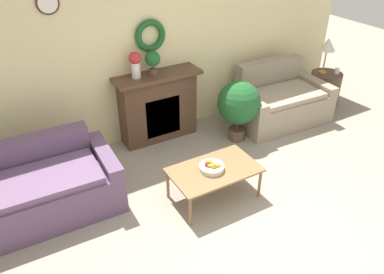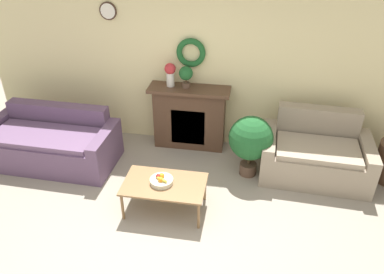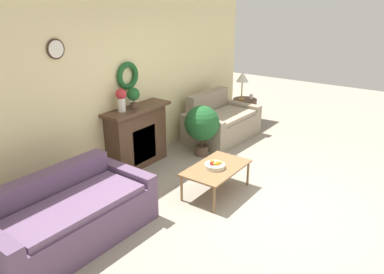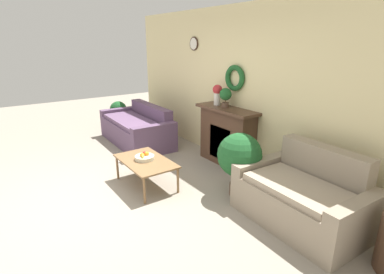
# 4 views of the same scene
# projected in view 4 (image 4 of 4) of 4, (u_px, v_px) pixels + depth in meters

# --- Properties ---
(ground_plane) EXTENTS (16.00, 16.00, 0.00)m
(ground_plane) POSITION_uv_depth(u_px,v_px,m) (101.00, 203.00, 4.10)
(ground_plane) COLOR gray
(wall_back) EXTENTS (6.80, 0.15, 2.70)m
(wall_back) POSITION_uv_depth(u_px,v_px,m) (241.00, 88.00, 5.08)
(wall_back) COLOR beige
(wall_back) RESTS_ON ground_plane
(fireplace) EXTENTS (1.25, 0.41, 1.03)m
(fireplace) POSITION_uv_depth(u_px,v_px,m) (227.00, 136.00, 5.29)
(fireplace) COLOR #4C3323
(fireplace) RESTS_ON ground_plane
(couch_left) EXTENTS (1.96, 0.98, 0.80)m
(couch_left) POSITION_uv_depth(u_px,v_px,m) (137.00, 129.00, 6.46)
(couch_left) COLOR #604766
(couch_left) RESTS_ON ground_plane
(loveseat_right) EXTENTS (1.54, 1.01, 0.91)m
(loveseat_right) POSITION_uv_depth(u_px,v_px,m) (303.00, 197.00, 3.62)
(loveseat_right) COLOR gray
(loveseat_right) RESTS_ON ground_plane
(coffee_table) EXTENTS (1.03, 0.62, 0.41)m
(coffee_table) POSITION_uv_depth(u_px,v_px,m) (146.00, 162.00, 4.50)
(coffee_table) COLOR olive
(coffee_table) RESTS_ON ground_plane
(fruit_bowl) EXTENTS (0.29, 0.29, 0.11)m
(fruit_bowl) POSITION_uv_depth(u_px,v_px,m) (145.00, 157.00, 4.51)
(fruit_bowl) COLOR beige
(fruit_bowl) RESTS_ON coffee_table
(vase_on_mantel_left) EXTENTS (0.17, 0.17, 0.36)m
(vase_on_mantel_left) POSITION_uv_depth(u_px,v_px,m) (217.00, 93.00, 5.30)
(vase_on_mantel_left) COLOR silver
(vase_on_mantel_left) RESTS_ON fireplace
(potted_plant_on_mantel) EXTENTS (0.21, 0.21, 0.33)m
(potted_plant_on_mantel) POSITION_uv_depth(u_px,v_px,m) (226.00, 95.00, 5.10)
(potted_plant_on_mantel) COLOR brown
(potted_plant_on_mantel) RESTS_ON fireplace
(potted_plant_floor_by_couch) EXTENTS (0.42, 0.42, 0.72)m
(potted_plant_floor_by_couch) POSITION_uv_depth(u_px,v_px,m) (119.00, 112.00, 7.38)
(potted_plant_floor_by_couch) COLOR brown
(potted_plant_floor_by_couch) RESTS_ON ground_plane
(potted_plant_floor_by_loveseat) EXTENTS (0.62, 0.62, 0.92)m
(potted_plant_floor_by_loveseat) POSITION_uv_depth(u_px,v_px,m) (239.00, 157.00, 4.16)
(potted_plant_floor_by_loveseat) COLOR brown
(potted_plant_floor_by_loveseat) RESTS_ON ground_plane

